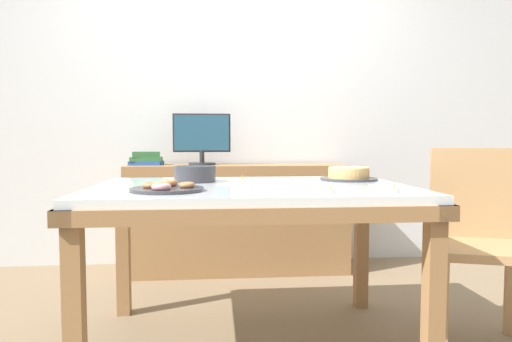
% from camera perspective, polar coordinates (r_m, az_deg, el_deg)
% --- Properties ---
extents(wall_back, '(8.00, 0.10, 2.60)m').
position_cam_1_polar(wall_back, '(3.72, -2.55, 8.77)').
color(wall_back, silver).
rests_on(wall_back, ground).
extents(dining_table, '(1.49, 1.02, 0.77)m').
position_cam_1_polar(dining_table, '(2.15, -0.63, -4.21)').
color(dining_table, silver).
rests_on(dining_table, ground).
extents(chair, '(0.53, 0.53, 0.94)m').
position_cam_1_polar(chair, '(2.47, 25.82, -7.17)').
color(chair, tan).
rests_on(chair, ground).
extents(sideboard, '(1.62, 0.44, 0.80)m').
position_cam_1_polar(sideboard, '(3.45, -2.28, -5.84)').
color(sideboard, olive).
rests_on(sideboard, ground).
extents(computer_monitor, '(0.42, 0.20, 0.38)m').
position_cam_1_polar(computer_monitor, '(3.40, -6.79, 3.97)').
color(computer_monitor, '#262628').
rests_on(computer_monitor, sideboard).
extents(book_stack, '(0.24, 0.18, 0.10)m').
position_cam_1_polar(book_stack, '(3.44, -13.55, 1.49)').
color(book_stack, '#23478C').
rests_on(book_stack, sideboard).
extents(cake_chocolate_round, '(0.30, 0.30, 0.07)m').
position_cam_1_polar(cake_chocolate_round, '(2.46, 11.51, -0.41)').
color(cake_chocolate_round, '#333338').
rests_on(cake_chocolate_round, dining_table).
extents(pastry_platter, '(0.30, 0.30, 0.04)m').
position_cam_1_polar(pastry_platter, '(1.92, -11.10, -2.11)').
color(pastry_platter, '#333338').
rests_on(pastry_platter, dining_table).
extents(plate_stack, '(0.21, 0.21, 0.08)m').
position_cam_1_polar(plate_stack, '(2.33, -7.65, -0.37)').
color(plate_stack, '#333338').
rests_on(plate_stack, dining_table).
extents(tealight_right_edge, '(0.04, 0.04, 0.04)m').
position_cam_1_polar(tealight_right_edge, '(2.28, -1.69, -1.17)').
color(tealight_right_edge, silver).
rests_on(tealight_right_edge, dining_table).
extents(tealight_left_edge, '(0.04, 0.04, 0.04)m').
position_cam_1_polar(tealight_left_edge, '(1.92, 16.89, -2.27)').
color(tealight_left_edge, silver).
rests_on(tealight_left_edge, dining_table).
extents(tealight_near_cakes, '(0.04, 0.04, 0.04)m').
position_cam_1_polar(tealight_near_cakes, '(1.82, 9.25, -2.48)').
color(tealight_near_cakes, silver).
rests_on(tealight_near_cakes, dining_table).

